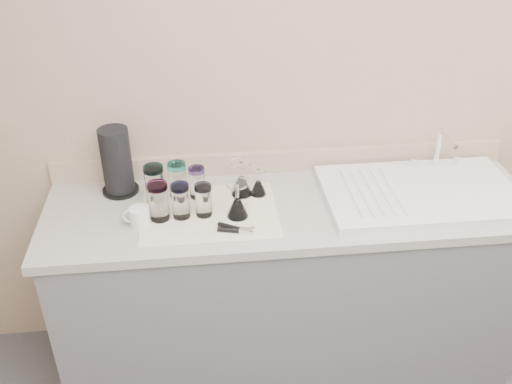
{
  "coord_description": "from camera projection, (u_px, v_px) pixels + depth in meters",
  "views": [
    {
      "loc": [
        -0.37,
        -0.77,
        2.2
      ],
      "look_at": [
        -0.16,
        1.15,
        1.0
      ],
      "focal_mm": 40.0,
      "sensor_mm": 36.0,
      "label": 1
    }
  ],
  "objects": [
    {
      "name": "room_envelope",
      "position": [
        414.0,
        259.0,
        1.02
      ],
      "size": [
        3.54,
        3.5,
        2.52
      ],
      "color": "#4A4A4E",
      "rests_on": "ground"
    },
    {
      "name": "tumbler_cyan",
      "position": [
        178.0,
        180.0,
        2.38
      ],
      "size": [
        0.08,
        0.08,
        0.16
      ],
      "color": "white",
      "rests_on": "dish_towel"
    },
    {
      "name": "goblet_back_right",
      "position": [
        258.0,
        185.0,
        2.41
      ],
      "size": [
        0.07,
        0.07,
        0.12
      ],
      "color": "white",
      "rests_on": "dish_towel"
    },
    {
      "name": "tumbler_purple",
      "position": [
        197.0,
        182.0,
        2.38
      ],
      "size": [
        0.07,
        0.07,
        0.14
      ],
      "color": "white",
      "rests_on": "dish_towel"
    },
    {
      "name": "sink_unit",
      "position": [
        420.0,
        192.0,
        2.43
      ],
      "size": [
        0.82,
        0.5,
        0.22
      ],
      "color": "white",
      "rests_on": "counter_unit"
    },
    {
      "name": "paper_towel_roll",
      "position": [
        117.0,
        162.0,
        2.39
      ],
      "size": [
        0.16,
        0.16,
        0.29
      ],
      "color": "black",
      "rests_on": "counter_unit"
    },
    {
      "name": "tumbler_lavender",
      "position": [
        203.0,
        200.0,
        2.26
      ],
      "size": [
        0.07,
        0.07,
        0.14
      ],
      "color": "white",
      "rests_on": "dish_towel"
    },
    {
      "name": "goblet_back_left",
      "position": [
        241.0,
        183.0,
        2.41
      ],
      "size": [
        0.09,
        0.09,
        0.16
      ],
      "color": "white",
      "rests_on": "dish_towel"
    },
    {
      "name": "tumbler_teal",
      "position": [
        155.0,
        184.0,
        2.35
      ],
      "size": [
        0.08,
        0.08,
        0.16
      ],
      "color": "white",
      "rests_on": "dish_towel"
    },
    {
      "name": "goblet_front_left",
      "position": [
        237.0,
        205.0,
        2.27
      ],
      "size": [
        0.09,
        0.09,
        0.15
      ],
      "color": "white",
      "rests_on": "dish_towel"
    },
    {
      "name": "tumbler_magenta",
      "position": [
        159.0,
        201.0,
        2.23
      ],
      "size": [
        0.08,
        0.08,
        0.16
      ],
      "color": "white",
      "rests_on": "dish_towel"
    },
    {
      "name": "counter_unit",
      "position": [
        289.0,
        286.0,
        2.62
      ],
      "size": [
        2.06,
        0.62,
        0.9
      ],
      "color": "slate",
      "rests_on": "ground"
    },
    {
      "name": "dish_towel",
      "position": [
        210.0,
        213.0,
        2.32
      ],
      "size": [
        0.55,
        0.42,
        0.01
      ],
      "primitive_type": "cube",
      "color": "white",
      "rests_on": "counter_unit"
    },
    {
      "name": "white_mug",
      "position": [
        139.0,
        217.0,
        2.23
      ],
      "size": [
        0.12,
        0.09,
        0.08
      ],
      "color": "white",
      "rests_on": "counter_unit"
    },
    {
      "name": "can_opener",
      "position": [
        236.0,
        229.0,
        2.2
      ],
      "size": [
        0.15,
        0.09,
        0.02
      ],
      "color": "silver",
      "rests_on": "dish_towel"
    },
    {
      "name": "tumbler_blue",
      "position": [
        181.0,
        201.0,
        2.25
      ],
      "size": [
        0.07,
        0.07,
        0.15
      ],
      "color": "white",
      "rests_on": "dish_towel"
    }
  ]
}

